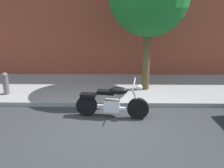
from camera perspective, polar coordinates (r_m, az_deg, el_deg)
The scene contains 4 objects.
ground_plane at distance 6.94m, azimuth -2.04°, elevation -9.43°, with size 60.00×60.00×0.00m, color #303335.
sidewalk at distance 9.64m, azimuth -1.21°, elevation -0.90°, with size 24.06×3.30×0.14m, color #949494.
motorcycle at distance 7.31m, azimuth -0.01°, elevation -4.12°, with size 2.09×0.72×1.11m.
fire_hydrant at distance 9.46m, azimuth -22.51°, elevation -0.25°, with size 0.20×0.20×0.91m.
Camera 1 is at (0.33, -6.15, 3.20)m, focal length 41.15 mm.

